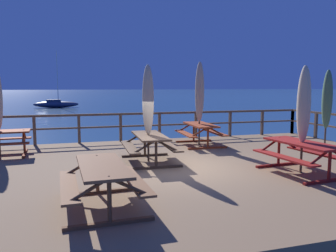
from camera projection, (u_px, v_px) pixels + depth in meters
name	position (u px, v px, depth m)	size (l,w,h in m)	color
ground_plane	(175.00, 196.00, 8.89)	(600.00, 600.00, 0.00)	navy
wooden_deck	(175.00, 182.00, 8.85)	(14.18, 9.29, 0.81)	#846647
railing_waterside_far	(140.00, 122.00, 12.99)	(13.98, 0.10, 1.09)	brown
picnic_table_mid_centre	(102.00, 176.00, 5.78)	(1.46, 2.00, 0.78)	brown
picnic_table_back_right	(200.00, 130.00, 11.97)	(1.47, 1.91, 0.78)	#993819
picnic_table_mid_left	(302.00, 150.00, 8.08)	(1.58, 2.13, 0.78)	maroon
picnic_table_back_left	(150.00, 142.00, 9.29)	(1.47, 2.00, 0.78)	brown
patio_umbrella_short_front	(200.00, 92.00, 11.86)	(0.32, 0.32, 2.97)	#4C3828
patio_umbrella_tall_mid_right	(304.00, 105.00, 7.98)	(0.32, 0.32, 2.60)	#4C3828
patio_umbrella_short_mid	(148.00, 100.00, 9.21)	(0.32, 0.32, 2.70)	#4C3828
patio_umbrella_short_back	(327.00, 100.00, 10.73)	(0.32, 0.32, 2.64)	#4C3828
sailboat_distant	(56.00, 104.00, 45.91)	(6.12, 2.17, 7.72)	navy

